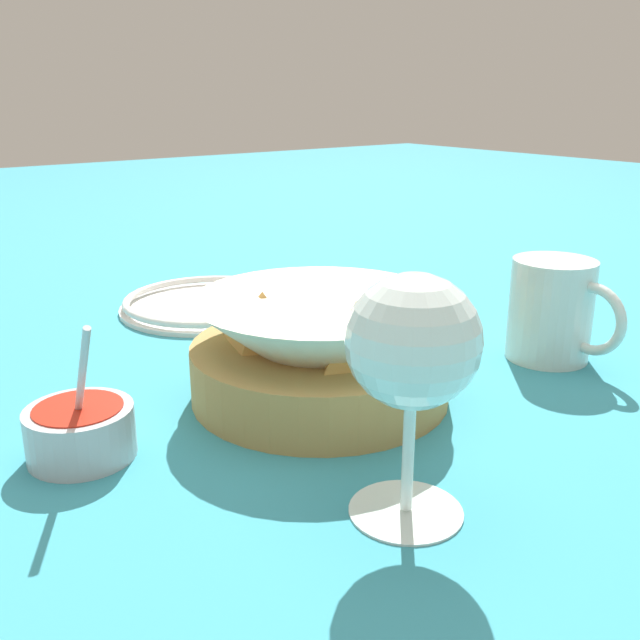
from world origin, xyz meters
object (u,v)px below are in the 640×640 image
Objects in this scene: side_plate at (209,302)px; food_basket at (319,353)px; wine_glass at (413,350)px; sauce_cup at (80,429)px; beer_mug at (552,314)px.

food_basket is at bearing -9.36° from side_plate.
food_basket is at bearing 160.10° from wine_glass.
food_basket is 2.00× the size of sauce_cup.
wine_glass is (0.16, -0.06, 0.06)m from food_basket.
side_plate is at bearing -151.54° from beer_mug.
food_basket is 0.19m from wine_glass.
wine_glass is 0.45m from side_plate.
sauce_cup is at bearing -95.11° from food_basket.
food_basket is 0.19m from sauce_cup.
side_plate is (-0.27, 0.04, -0.03)m from food_basket.
wine_glass reaches higher than sauce_cup.
sauce_cup reaches higher than food_basket.
sauce_cup reaches higher than side_plate.
food_basket is 0.27m from side_plate.
wine_glass reaches higher than beer_mug.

